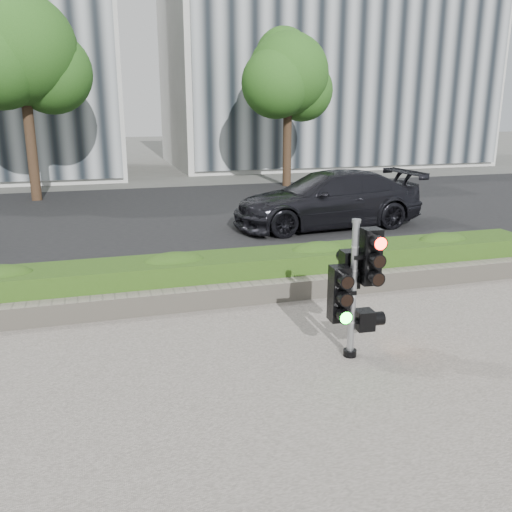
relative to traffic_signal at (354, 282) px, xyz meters
name	(u,v)px	position (x,y,z in m)	size (l,w,h in m)	color
ground	(289,350)	(-0.73, 0.45, -1.07)	(120.00, 120.00, 0.00)	#51514C
sidewalk	(377,455)	(-0.73, -2.05, -1.05)	(16.00, 11.00, 0.03)	#9E9389
road	(179,216)	(-0.73, 10.45, -1.06)	(60.00, 13.00, 0.02)	black
curb	(233,279)	(-0.73, 3.60, -1.01)	(60.00, 0.25, 0.12)	gray
stone_wall	(251,293)	(-0.73, 2.35, -0.87)	(12.00, 0.32, 0.34)	gray
hedge	(241,273)	(-0.73, 3.00, -0.70)	(12.00, 1.00, 0.68)	#518127
building_right	(322,60)	(10.27, 25.45, 4.93)	(18.00, 10.00, 12.00)	#B7B7B2
tree_left	(21,54)	(-5.25, 15.01, 3.98)	(4.61, 4.03, 7.34)	black
tree_right	(287,77)	(4.75, 16.00, 3.42)	(4.10, 3.58, 6.53)	black
traffic_signal	(354,282)	(0.00, 0.00, 0.00)	(0.65, 0.49, 1.87)	black
car_dark	(327,199)	(3.04, 7.74, -0.27)	(2.17, 5.34, 1.55)	black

